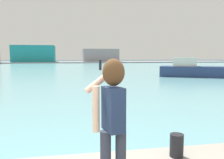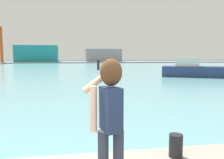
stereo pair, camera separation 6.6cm
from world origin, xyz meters
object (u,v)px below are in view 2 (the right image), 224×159
object	(u,v)px
person_photographer	(110,112)
port_crane	(0,39)
warehouse_right	(103,55)
harbor_bollard	(176,146)
boat_moored	(194,70)
warehouse_left	(37,54)

from	to	relation	value
person_photographer	port_crane	world-z (taller)	port_crane
person_photographer	warehouse_right	world-z (taller)	warehouse_right
harbor_bollard	boat_moored	size ratio (longest dim) A/B	0.05
warehouse_left	warehouse_right	world-z (taller)	warehouse_left
person_photographer	warehouse_left	xyz separation A→B (m)	(-13.40, 90.20, 1.69)
harbor_bollard	port_crane	distance (m)	85.97
port_crane	harbor_bollard	bearing A→B (deg)	-72.51
warehouse_left	port_crane	distance (m)	14.28
person_photographer	warehouse_left	bearing A→B (deg)	-3.86
person_photographer	boat_moored	world-z (taller)	person_photographer
person_photographer	harbor_bollard	distance (m)	1.79
warehouse_right	person_photographer	bearing A→B (deg)	-97.49
harbor_bollard	boat_moored	bearing A→B (deg)	60.25
warehouse_right	port_crane	size ratio (longest dim) A/B	1.13
person_photographer	boat_moored	bearing A→B (deg)	-43.62
boat_moored	warehouse_right	bearing A→B (deg)	118.09
boat_moored	warehouse_right	distance (m)	70.26
warehouse_left	port_crane	size ratio (longest dim) A/B	1.21
person_photographer	harbor_bollard	size ratio (longest dim) A/B	4.30
person_photographer	boat_moored	xyz separation A→B (m)	(13.86, 22.79, -0.90)
warehouse_left	person_photographer	bearing A→B (deg)	-81.55
boat_moored	warehouse_left	bearing A→B (deg)	138.78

